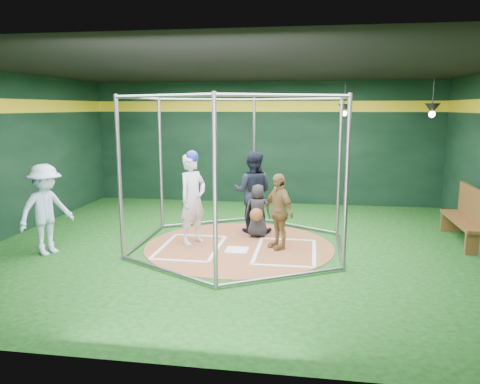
% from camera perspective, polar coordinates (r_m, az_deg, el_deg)
% --- Properties ---
extents(room_shell, '(10.10, 9.10, 3.53)m').
position_cam_1_polar(room_shell, '(9.18, -0.09, 3.92)').
color(room_shell, '#0D390D').
rests_on(room_shell, ground).
extents(clay_disc, '(3.80, 3.80, 0.01)m').
position_cam_1_polar(clay_disc, '(9.52, -0.09, -6.60)').
color(clay_disc, brown).
rests_on(clay_disc, ground).
extents(home_plate, '(0.43, 0.43, 0.01)m').
position_cam_1_polar(home_plate, '(9.23, -0.39, -7.06)').
color(home_plate, white).
rests_on(home_plate, clay_disc).
extents(batter_box_left, '(1.17, 1.77, 0.01)m').
position_cam_1_polar(batter_box_left, '(9.48, -6.06, -6.67)').
color(batter_box_left, white).
rests_on(batter_box_left, clay_disc).
extents(batter_box_right, '(1.17, 1.77, 0.01)m').
position_cam_1_polar(batter_box_right, '(9.18, 5.57, -7.22)').
color(batter_box_right, white).
rests_on(batter_box_right, clay_disc).
extents(batting_cage, '(4.05, 4.67, 3.00)m').
position_cam_1_polar(batting_cage, '(9.20, -0.10, 2.34)').
color(batting_cage, gray).
rests_on(batting_cage, ground).
extents(pendant_lamp_near, '(0.34, 0.34, 0.90)m').
position_cam_1_polar(pendant_lamp_near, '(12.62, 12.62, 9.89)').
color(pendant_lamp_near, black).
rests_on(pendant_lamp_near, room_shell).
extents(pendant_lamp_far, '(0.34, 0.34, 0.90)m').
position_cam_1_polar(pendant_lamp_far, '(11.30, 22.39, 9.37)').
color(pendant_lamp_far, black).
rests_on(pendant_lamp_far, room_shell).
extents(batter_figure, '(0.72, 0.80, 1.91)m').
position_cam_1_polar(batter_figure, '(9.55, -5.78, -0.70)').
color(batter_figure, silver).
rests_on(batter_figure, clay_disc).
extents(visitor_leopard, '(0.84, 0.91, 1.50)m').
position_cam_1_polar(visitor_leopard, '(9.22, 4.70, -2.34)').
color(visitor_leopard, '#A38245').
rests_on(visitor_leopard, clay_disc).
extents(catcher_figure, '(0.59, 0.59, 1.14)m').
position_cam_1_polar(catcher_figure, '(10.04, 2.15, -2.32)').
color(catcher_figure, black).
rests_on(catcher_figure, clay_disc).
extents(umpire, '(0.91, 0.73, 1.81)m').
position_cam_1_polar(umpire, '(10.40, 1.58, 0.02)').
color(umpire, black).
rests_on(umpire, clay_disc).
extents(bystander_blue, '(1.06, 1.29, 1.73)m').
position_cam_1_polar(bystander_blue, '(9.58, -22.60, -2.00)').
color(bystander_blue, '#AFC7E7').
rests_on(bystander_blue, ground).
extents(dugout_bench, '(0.46, 1.96, 1.14)m').
position_cam_1_polar(dugout_bench, '(10.73, 26.14, -2.55)').
color(dugout_bench, brown).
rests_on(dugout_bench, ground).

